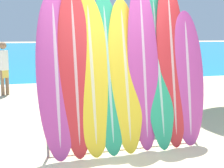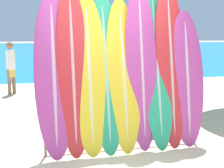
{
  "view_description": "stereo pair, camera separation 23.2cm",
  "coord_description": "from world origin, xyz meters",
  "px_view_note": "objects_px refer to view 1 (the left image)",
  "views": [
    {
      "loc": [
        -1.31,
        -3.61,
        1.75
      ],
      "look_at": [
        0.18,
        1.59,
        0.9
      ],
      "focal_mm": 50.0,
      "sensor_mm": 36.0,
      "label": 1
    },
    {
      "loc": [
        -1.09,
        -3.66,
        1.75
      ],
      "look_at": [
        0.18,
        1.59,
        0.9
      ],
      "focal_mm": 50.0,
      "sensor_mm": 36.0,
      "label": 2
    }
  ],
  "objects_px": {
    "surfboard_slot_6": "(158,67)",
    "person_near_water": "(101,76)",
    "person_mid_beach": "(173,73)",
    "surfboard_slot_2": "(92,74)",
    "surfboard_slot_4": "(125,74)",
    "surfboard_slot_5": "(143,66)",
    "surfboard_slot_8": "(187,78)",
    "person_far_right": "(4,66)",
    "person_far_left": "(103,62)",
    "surfboard_slot_1": "(75,70)",
    "surfboard_slot_0": "(56,74)",
    "surfboard_slot_3": "(108,73)",
    "surfboard_slot_7": "(172,63)",
    "surfboard_rack": "(126,119)"
  },
  "relations": [
    {
      "from": "surfboard_slot_7",
      "to": "surfboard_slot_8",
      "type": "distance_m",
      "value": 0.36
    },
    {
      "from": "surfboard_slot_8",
      "to": "person_near_water",
      "type": "distance_m",
      "value": 2.41
    },
    {
      "from": "surfboard_slot_0",
      "to": "surfboard_rack",
      "type": "bearing_deg",
      "value": -3.37
    },
    {
      "from": "surfboard_slot_5",
      "to": "surfboard_slot_8",
      "type": "distance_m",
      "value": 0.78
    },
    {
      "from": "surfboard_slot_3",
      "to": "surfboard_slot_6",
      "type": "bearing_deg",
      "value": 0.19
    },
    {
      "from": "surfboard_rack",
      "to": "surfboard_slot_5",
      "type": "xyz_separation_m",
      "value": [
        0.28,
        0.04,
        0.81
      ]
    },
    {
      "from": "surfboard_slot_6",
      "to": "person_far_right",
      "type": "distance_m",
      "value": 5.7
    },
    {
      "from": "surfboard_slot_0",
      "to": "person_far_right",
      "type": "xyz_separation_m",
      "value": [
        -0.99,
        5.07,
        -0.35
      ]
    },
    {
      "from": "surfboard_slot_1",
      "to": "surfboard_slot_4",
      "type": "bearing_deg",
      "value": -1.63
    },
    {
      "from": "surfboard_slot_6",
      "to": "person_near_water",
      "type": "xyz_separation_m",
      "value": [
        -0.38,
        2.18,
        -0.39
      ]
    },
    {
      "from": "surfboard_slot_2",
      "to": "person_near_water",
      "type": "bearing_deg",
      "value": 72.76
    },
    {
      "from": "surfboard_slot_2",
      "to": "surfboard_slot_7",
      "type": "relative_size",
      "value": 0.91
    },
    {
      "from": "surfboard_rack",
      "to": "surfboard_slot_6",
      "type": "relative_size",
      "value": 0.97
    },
    {
      "from": "surfboard_rack",
      "to": "surfboard_slot_8",
      "type": "height_order",
      "value": "surfboard_slot_8"
    },
    {
      "from": "surfboard_slot_1",
      "to": "surfboard_slot_6",
      "type": "bearing_deg",
      "value": 0.24
    },
    {
      "from": "surfboard_rack",
      "to": "surfboard_slot_2",
      "type": "distance_m",
      "value": 0.89
    },
    {
      "from": "surfboard_slot_2",
      "to": "surfboard_slot_4",
      "type": "relative_size",
      "value": 1.03
    },
    {
      "from": "surfboard_slot_8",
      "to": "surfboard_slot_1",
      "type": "bearing_deg",
      "value": 178.2
    },
    {
      "from": "surfboard_slot_4",
      "to": "surfboard_slot_0",
      "type": "bearing_deg",
      "value": 178.7
    },
    {
      "from": "surfboard_slot_2",
      "to": "surfboard_slot_6",
      "type": "bearing_deg",
      "value": 0.78
    },
    {
      "from": "surfboard_slot_8",
      "to": "person_mid_beach",
      "type": "xyz_separation_m",
      "value": [
        0.9,
        2.26,
        -0.22
      ]
    },
    {
      "from": "surfboard_slot_2",
      "to": "person_far_right",
      "type": "xyz_separation_m",
      "value": [
        -1.5,
        5.08,
        -0.34
      ]
    },
    {
      "from": "surfboard_slot_0",
      "to": "person_mid_beach",
      "type": "height_order",
      "value": "surfboard_slot_0"
    },
    {
      "from": "surfboard_slot_6",
      "to": "surfboard_slot_8",
      "type": "relative_size",
      "value": 1.17
    },
    {
      "from": "surfboard_slot_6",
      "to": "surfboard_slot_8",
      "type": "distance_m",
      "value": 0.52
    },
    {
      "from": "surfboard_slot_4",
      "to": "surfboard_slot_7",
      "type": "relative_size",
      "value": 0.89
    },
    {
      "from": "surfboard_slot_1",
      "to": "surfboard_slot_2",
      "type": "xyz_separation_m",
      "value": [
        0.24,
        -0.01,
        -0.06
      ]
    },
    {
      "from": "person_mid_beach",
      "to": "surfboard_slot_4",
      "type": "bearing_deg",
      "value": 158.39
    },
    {
      "from": "surfboard_slot_5",
      "to": "person_mid_beach",
      "type": "height_order",
      "value": "surfboard_slot_5"
    },
    {
      "from": "surfboard_slot_8",
      "to": "person_far_right",
      "type": "bearing_deg",
      "value": 120.77
    },
    {
      "from": "surfboard_slot_8",
      "to": "person_mid_beach",
      "type": "height_order",
      "value": "surfboard_slot_8"
    },
    {
      "from": "surfboard_slot_8",
      "to": "person_near_water",
      "type": "xyz_separation_m",
      "value": [
        -0.87,
        2.24,
        -0.21
      ]
    },
    {
      "from": "surfboard_slot_8",
      "to": "person_far_left",
      "type": "height_order",
      "value": "surfboard_slot_8"
    },
    {
      "from": "surfboard_slot_0",
      "to": "surfboard_slot_8",
      "type": "bearing_deg",
      "value": -1.61
    },
    {
      "from": "surfboard_rack",
      "to": "surfboard_slot_2",
      "type": "xyz_separation_m",
      "value": [
        -0.53,
        0.05,
        0.71
      ]
    },
    {
      "from": "person_near_water",
      "to": "surfboard_slot_2",
      "type": "bearing_deg",
      "value": -45.13
    },
    {
      "from": "surfboard_slot_1",
      "to": "surfboard_slot_3",
      "type": "bearing_deg",
      "value": 0.32
    },
    {
      "from": "person_mid_beach",
      "to": "person_far_right",
      "type": "height_order",
      "value": "same"
    },
    {
      "from": "person_far_right",
      "to": "person_near_water",
      "type": "bearing_deg",
      "value": 88.33
    },
    {
      "from": "surfboard_slot_0",
      "to": "person_far_right",
      "type": "bearing_deg",
      "value": 101.04
    },
    {
      "from": "surfboard_slot_0",
      "to": "surfboard_slot_1",
      "type": "bearing_deg",
      "value": -0.4
    },
    {
      "from": "surfboard_slot_4",
      "to": "person_mid_beach",
      "type": "height_order",
      "value": "surfboard_slot_4"
    },
    {
      "from": "person_mid_beach",
      "to": "person_far_right",
      "type": "distance_m",
      "value": 4.88
    },
    {
      "from": "surfboard_slot_2",
      "to": "surfboard_slot_6",
      "type": "distance_m",
      "value": 1.07
    },
    {
      "from": "surfboard_slot_2",
      "to": "person_far_right",
      "type": "relative_size",
      "value": 1.53
    },
    {
      "from": "person_near_water",
      "to": "person_mid_beach",
      "type": "relative_size",
      "value": 1.01
    },
    {
      "from": "surfboard_rack",
      "to": "person_far_right",
      "type": "distance_m",
      "value": 5.53
    },
    {
      "from": "surfboard_slot_6",
      "to": "person_far_left",
      "type": "relative_size",
      "value": 1.45
    },
    {
      "from": "surfboard_slot_8",
      "to": "person_far_left",
      "type": "bearing_deg",
      "value": 92.31
    },
    {
      "from": "surfboard_slot_8",
      "to": "person_far_left",
      "type": "relative_size",
      "value": 1.24
    }
  ]
}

